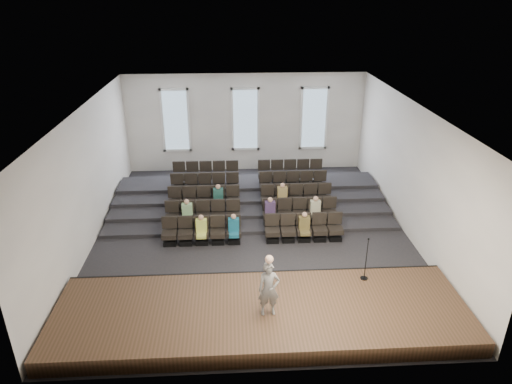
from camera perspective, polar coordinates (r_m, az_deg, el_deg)
ground at (r=17.92m, az=-0.45°, el=-5.27°), size 14.00×14.00×0.00m
ceiling at (r=16.04m, az=-0.51°, el=10.48°), size 12.00×14.00×0.02m
wall_back at (r=23.47m, az=-1.34°, el=8.63°), size 12.00×0.04×5.00m
wall_front at (r=10.67m, az=1.44°, el=-12.21°), size 12.00×0.04×5.00m
wall_left at (r=17.61m, az=-20.45°, el=1.59°), size 0.04×14.00×5.00m
wall_right at (r=18.12m, az=18.92°, el=2.45°), size 0.04×14.00×5.00m
stage at (r=13.56m, az=0.66°, el=-15.03°), size 11.80×3.60×0.50m
stage_lip at (r=14.97m, az=0.19°, el=-10.73°), size 11.80×0.06×0.52m
risers at (r=20.65m, az=-0.90°, el=-0.45°), size 11.80×4.80×0.60m
seating_rows at (r=18.97m, az=-0.69°, el=-1.18°), size 6.80×4.70×1.67m
windows at (r=23.35m, az=-1.34°, el=9.05°), size 8.44×0.10×3.24m
audience at (r=17.81m, az=-0.51°, el=-2.49°), size 5.45×2.64×1.10m
speaker at (r=12.71m, az=1.61°, el=-12.03°), size 0.62×0.43×1.63m
mic_stand at (r=14.68m, az=13.51°, el=-9.07°), size 0.24×0.24×1.45m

